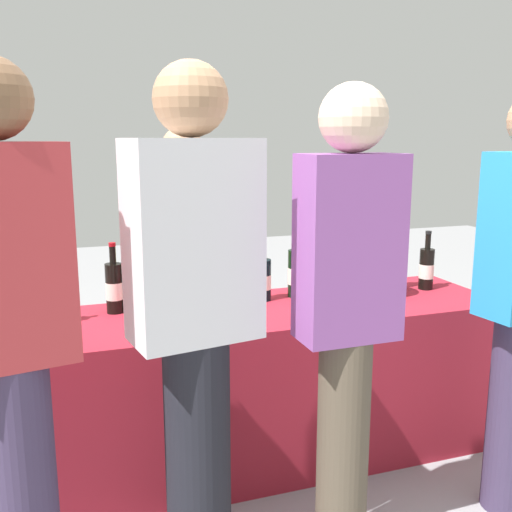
# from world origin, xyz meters

# --- Properties ---
(ground_plane) EXTENTS (12.00, 12.00, 0.00)m
(ground_plane) POSITION_xyz_m (0.00, 0.00, 0.00)
(ground_plane) COLOR gray
(tasting_table) EXTENTS (2.35, 0.65, 0.74)m
(tasting_table) POSITION_xyz_m (0.00, 0.00, 0.37)
(tasting_table) COLOR maroon
(tasting_table) RESTS_ON ground_plane
(wine_bottle_0) EXTENTS (0.07, 0.07, 0.30)m
(wine_bottle_0) POSITION_xyz_m (-0.89, 0.08, 0.85)
(wine_bottle_0) COLOR black
(wine_bottle_0) RESTS_ON tasting_table
(wine_bottle_1) EXTENTS (0.08, 0.08, 0.32)m
(wine_bottle_1) POSITION_xyz_m (-0.62, 0.16, 0.86)
(wine_bottle_1) COLOR black
(wine_bottle_1) RESTS_ON tasting_table
(wine_bottle_2) EXTENTS (0.07, 0.07, 0.29)m
(wine_bottle_2) POSITION_xyz_m (-0.53, 0.16, 0.85)
(wine_bottle_2) COLOR black
(wine_bottle_2) RESTS_ON tasting_table
(wine_bottle_3) EXTENTS (0.08, 0.08, 0.31)m
(wine_bottle_3) POSITION_xyz_m (0.08, 0.14, 0.85)
(wine_bottle_3) COLOR black
(wine_bottle_3) RESTS_ON tasting_table
(wine_bottle_4) EXTENTS (0.08, 0.08, 0.34)m
(wine_bottle_4) POSITION_xyz_m (0.26, 0.15, 0.87)
(wine_bottle_4) COLOR black
(wine_bottle_4) RESTS_ON tasting_table
(wine_bottle_5) EXTENTS (0.07, 0.07, 0.31)m
(wine_bottle_5) POSITION_xyz_m (0.52, 0.11, 0.86)
(wine_bottle_5) COLOR black
(wine_bottle_5) RESTS_ON tasting_table
(wine_bottle_6) EXTENTS (0.08, 0.08, 0.32)m
(wine_bottle_6) POSITION_xyz_m (0.82, 0.13, 0.86)
(wine_bottle_6) COLOR black
(wine_bottle_6) RESTS_ON tasting_table
(wine_bottle_7) EXTENTS (0.08, 0.08, 0.31)m
(wine_bottle_7) POSITION_xyz_m (0.96, 0.06, 0.85)
(wine_bottle_7) COLOR black
(wine_bottle_7) RESTS_ON tasting_table
(wine_glass_0) EXTENTS (0.06, 0.06, 0.14)m
(wine_glass_0) POSITION_xyz_m (-0.41, -0.12, 0.84)
(wine_glass_0) COLOR silver
(wine_glass_0) RESTS_ON tasting_table
(wine_glass_1) EXTENTS (0.07, 0.07, 0.13)m
(wine_glass_1) POSITION_xyz_m (-0.33, -0.05, 0.83)
(wine_glass_1) COLOR silver
(wine_glass_1) RESTS_ON tasting_table
(wine_glass_2) EXTENTS (0.07, 0.07, 0.15)m
(wine_glass_2) POSITION_xyz_m (0.44, -0.12, 0.85)
(wine_glass_2) COLOR silver
(wine_glass_2) RESTS_ON tasting_table
(ice_bucket) EXTENTS (0.20, 0.20, 0.18)m
(ice_bucket) POSITION_xyz_m (0.69, 0.04, 0.83)
(ice_bucket) COLOR silver
(ice_bucket) RESTS_ON tasting_table
(server_pouring) EXTENTS (0.38, 0.21, 1.57)m
(server_pouring) POSITION_xyz_m (-0.21, 0.55, 0.86)
(server_pouring) COLOR black
(server_pouring) RESTS_ON ground_plane
(guest_0) EXTENTS (0.40, 0.27, 1.74)m
(guest_0) POSITION_xyz_m (-0.99, -0.66, 0.96)
(guest_0) COLOR #3F3351
(guest_0) RESTS_ON ground_plane
(guest_1) EXTENTS (0.44, 0.29, 1.75)m
(guest_1) POSITION_xyz_m (-0.43, -0.63, 0.95)
(guest_1) COLOR black
(guest_1) RESTS_ON ground_plane
(guest_2) EXTENTS (0.34, 0.23, 1.69)m
(guest_2) POSITION_xyz_m (0.08, -0.72, 0.95)
(guest_2) COLOR brown
(guest_2) RESTS_ON ground_plane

